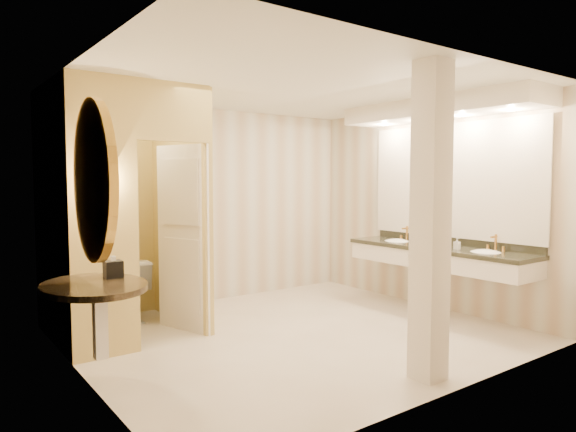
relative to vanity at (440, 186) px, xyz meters
name	(u,v)px	position (x,y,z in m)	size (l,w,h in m)	color
floor	(296,334)	(-1.98, 0.40, -1.63)	(4.50, 4.50, 0.00)	silver
ceiling	(296,88)	(-1.98, 0.40, 1.07)	(4.50, 4.50, 0.00)	white
wall_back	(210,206)	(-1.98, 2.40, -0.28)	(4.50, 0.02, 2.70)	beige
wall_front	(452,226)	(-1.98, -1.60, -0.28)	(4.50, 0.02, 2.70)	beige
wall_left	(82,223)	(-4.23, 0.40, -0.28)	(0.02, 4.00, 2.70)	beige
wall_right	(428,206)	(0.27, 0.40, -0.28)	(0.02, 4.00, 2.70)	beige
toilet_closet	(164,209)	(-3.10, 1.37, -0.24)	(1.50, 1.55, 2.70)	#DBCD72
wall_sconce	(104,177)	(-3.90, 0.83, 0.10)	(0.14, 0.14, 0.42)	#BB863B
vanity	(440,186)	(0.00, 0.00, 0.00)	(0.75, 2.68, 2.09)	white
console_shelf	(95,225)	(-4.19, 0.17, -0.28)	(1.01, 1.01, 1.96)	black
pillar	(430,222)	(-1.84, -1.29, -0.28)	(0.25, 0.25, 2.70)	white
tissue_box	(113,269)	(-4.00, 0.33, -0.68)	(0.14, 0.14, 0.14)	black
toilet	(127,289)	(-3.28, 2.10, -1.25)	(0.42, 0.74, 0.75)	white
soap_bottle_a	(457,244)	(-0.11, -0.34, -0.68)	(0.06, 0.06, 0.14)	beige
soap_bottle_b	(425,239)	(0.00, 0.22, -0.69)	(0.10, 0.10, 0.13)	silver
soap_bottle_c	(438,238)	(-0.05, -0.02, -0.64)	(0.08, 0.09, 0.22)	#C6B28C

